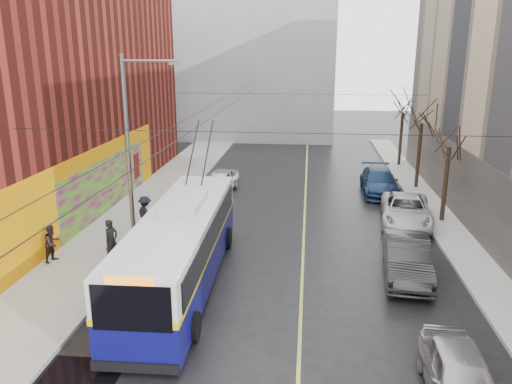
# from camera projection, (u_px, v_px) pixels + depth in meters

# --- Properties ---
(sidewalk_left) EXTENTS (4.00, 60.00, 0.15)m
(sidewalk_left) POSITION_uv_depth(u_px,v_px,m) (116.00, 235.00, 25.32)
(sidewalk_left) COLOR gray
(sidewalk_left) RESTS_ON ground
(sidewalk_right) EXTENTS (2.00, 60.00, 0.15)m
(sidewalk_right) POSITION_uv_depth(u_px,v_px,m) (462.00, 249.00, 23.59)
(sidewalk_right) COLOR gray
(sidewalk_right) RESTS_ON ground
(lane_line) EXTENTS (0.12, 50.00, 0.01)m
(lane_line) POSITION_uv_depth(u_px,v_px,m) (304.00, 230.00, 26.29)
(lane_line) COLOR #BFB74C
(lane_line) RESTS_ON ground
(building_far) EXTENTS (20.50, 12.10, 18.00)m
(building_far) POSITION_uv_depth(u_px,v_px,m) (241.00, 52.00, 54.24)
(building_far) COLOR gray
(building_far) RESTS_ON ground
(streetlight_pole) EXTENTS (2.65, 0.60, 9.00)m
(streetlight_pole) POSITION_uv_depth(u_px,v_px,m) (132.00, 151.00, 21.92)
(streetlight_pole) COLOR slate
(streetlight_pole) RESTS_ON ground
(catenary_wires) EXTENTS (18.00, 60.00, 0.22)m
(catenary_wires) POSITION_uv_depth(u_px,v_px,m) (229.00, 108.00, 25.73)
(catenary_wires) COLOR black
(tree_near) EXTENTS (3.20, 3.20, 6.40)m
(tree_near) POSITION_uv_depth(u_px,v_px,m) (451.00, 133.00, 26.08)
(tree_near) COLOR black
(tree_near) RESTS_ON ground
(tree_mid) EXTENTS (3.20, 3.20, 6.68)m
(tree_mid) POSITION_uv_depth(u_px,v_px,m) (423.00, 112.00, 32.70)
(tree_mid) COLOR black
(tree_mid) RESTS_ON ground
(tree_far) EXTENTS (3.20, 3.20, 6.57)m
(tree_far) POSITION_uv_depth(u_px,v_px,m) (404.00, 103.00, 39.43)
(tree_far) COLOR black
(tree_far) RESTS_ON ground
(pigeons_flying) EXTENTS (4.19, 4.11, 1.42)m
(pigeons_flying) POSITION_uv_depth(u_px,v_px,m) (228.00, 120.00, 21.13)
(pigeons_flying) COLOR slate
(trolleybus) EXTENTS (3.12, 12.39, 5.83)m
(trolleybus) POSITION_uv_depth(u_px,v_px,m) (181.00, 247.00, 19.75)
(trolleybus) COLOR #0B0B55
(trolleybus) RESTS_ON ground
(parked_car_a) EXTENTS (1.82, 4.35, 1.47)m
(parked_car_a) POSITION_uv_depth(u_px,v_px,m) (460.00, 377.00, 13.25)
(parked_car_a) COLOR #AFAFB4
(parked_car_a) RESTS_ON ground
(parked_car_b) EXTENTS (2.24, 5.20, 1.67)m
(parked_car_b) POSITION_uv_depth(u_px,v_px,m) (407.00, 258.00, 20.63)
(parked_car_b) COLOR #252527
(parked_car_b) RESTS_ON ground
(parked_car_c) EXTENTS (3.21, 5.81, 1.54)m
(parked_car_c) POSITION_uv_depth(u_px,v_px,m) (406.00, 210.00, 27.00)
(parked_car_c) COLOR silver
(parked_car_c) RESTS_ON ground
(parked_car_d) EXTENTS (2.27, 5.48, 1.59)m
(parked_car_d) POSITION_uv_depth(u_px,v_px,m) (379.00, 182.00, 32.84)
(parked_car_d) COLOR #162D4E
(parked_car_d) RESTS_ON ground
(following_car) EXTENTS (2.44, 4.67, 1.52)m
(following_car) POSITION_uv_depth(u_px,v_px,m) (219.00, 181.00, 33.05)
(following_car) COLOR silver
(following_car) RESTS_ON ground
(pedestrian_a) EXTENTS (0.70, 0.82, 1.91)m
(pedestrian_a) POSITION_uv_depth(u_px,v_px,m) (111.00, 241.00, 21.77)
(pedestrian_a) COLOR black
(pedestrian_a) RESTS_ON sidewalk_left
(pedestrian_b) EXTENTS (0.85, 0.97, 1.68)m
(pedestrian_b) POSITION_uv_depth(u_px,v_px,m) (52.00, 243.00, 21.81)
(pedestrian_b) COLOR black
(pedestrian_b) RESTS_ON sidewalk_left
(pedestrian_c) EXTENTS (1.35, 1.32, 1.86)m
(pedestrian_c) POSITION_uv_depth(u_px,v_px,m) (145.00, 214.00, 25.45)
(pedestrian_c) COLOR black
(pedestrian_c) RESTS_ON sidewalk_left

